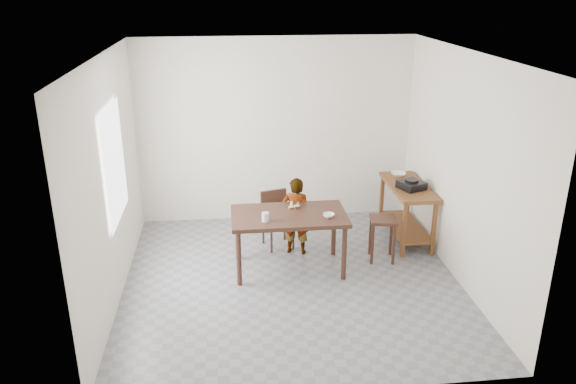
{
  "coord_description": "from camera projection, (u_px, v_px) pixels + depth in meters",
  "views": [
    {
      "loc": [
        -0.72,
        -5.94,
        3.42
      ],
      "look_at": [
        0.0,
        0.4,
        1.0
      ],
      "focal_mm": 35.0,
      "sensor_mm": 36.0,
      "label": 1
    }
  ],
  "objects": [
    {
      "name": "ceiling",
      "position": [
        292.0,
        51.0,
        5.85
      ],
      "size": [
        4.0,
        4.0,
        0.04
      ],
      "primitive_type": "cube",
      "color": "white",
      "rests_on": "wall_back"
    },
    {
      "name": "wall_back",
      "position": [
        276.0,
        131.0,
        8.21
      ],
      "size": [
        4.0,
        0.04,
        2.7
      ],
      "primitive_type": "cube",
      "color": "white",
      "rests_on": "ground"
    },
    {
      "name": "dining_table",
      "position": [
        289.0,
        242.0,
        6.96
      ],
      "size": [
        1.4,
        0.8,
        0.75
      ],
      "primitive_type": null,
      "color": "#3A2017",
      "rests_on": "floor"
    },
    {
      "name": "small_bowl",
      "position": [
        329.0,
        215.0,
        6.73
      ],
      "size": [
        0.15,
        0.15,
        0.04
      ],
      "primitive_type": "imported",
      "rotation": [
        0.0,
        0.0,
        0.11
      ],
      "color": "white",
      "rests_on": "dining_table"
    },
    {
      "name": "floor",
      "position": [
        292.0,
        282.0,
        6.82
      ],
      "size": [
        4.0,
        4.0,
        0.04
      ],
      "primitive_type": "cube",
      "color": "slate",
      "rests_on": "ground"
    },
    {
      "name": "wall_front",
      "position": [
        322.0,
        258.0,
        4.46
      ],
      "size": [
        4.0,
        0.04,
        2.7
      ],
      "primitive_type": "cube",
      "color": "white",
      "rests_on": "ground"
    },
    {
      "name": "glass_tumbler",
      "position": [
        265.0,
        217.0,
        6.6
      ],
      "size": [
        0.09,
        0.09,
        0.11
      ],
      "primitive_type": "cylinder",
      "rotation": [
        0.0,
        0.0,
        0.04
      ],
      "color": "silver",
      "rests_on": "dining_table"
    },
    {
      "name": "child",
      "position": [
        296.0,
        216.0,
        7.33
      ],
      "size": [
        0.44,
        0.36,
        1.06
      ],
      "primitive_type": "imported",
      "rotation": [
        0.0,
        0.0,
        2.84
      ],
      "color": "white",
      "rests_on": "floor"
    },
    {
      "name": "wall_right",
      "position": [
        464.0,
        169.0,
        6.55
      ],
      "size": [
        0.04,
        4.0,
        2.7
      ],
      "primitive_type": "cube",
      "color": "white",
      "rests_on": "ground"
    },
    {
      "name": "serving_bowl",
      "position": [
        398.0,
        174.0,
        7.99
      ],
      "size": [
        0.26,
        0.26,
        0.05
      ],
      "primitive_type": "imported",
      "rotation": [
        0.0,
        0.0,
        -0.29
      ],
      "color": "white",
      "rests_on": "prep_counter"
    },
    {
      "name": "prep_counter",
      "position": [
        406.0,
        212.0,
        7.78
      ],
      "size": [
        0.5,
        1.2,
        0.8
      ],
      "primitive_type": null,
      "color": "brown",
      "rests_on": "floor"
    },
    {
      "name": "banana",
      "position": [
        294.0,
        206.0,
        6.99
      ],
      "size": [
        0.17,
        0.13,
        0.06
      ],
      "primitive_type": null,
      "rotation": [
        0.0,
        0.0,
        0.14
      ],
      "color": "gold",
      "rests_on": "dining_table"
    },
    {
      "name": "gas_burner",
      "position": [
        411.0,
        185.0,
        7.5
      ],
      "size": [
        0.39,
        0.39,
        0.1
      ],
      "primitive_type": "cube",
      "rotation": [
        0.0,
        0.0,
        0.39
      ],
      "color": "black",
      "rests_on": "prep_counter"
    },
    {
      "name": "wall_left",
      "position": [
        108.0,
        182.0,
        6.12
      ],
      "size": [
        0.04,
        4.0,
        2.7
      ],
      "primitive_type": "cube",
      "color": "white",
      "rests_on": "ground"
    },
    {
      "name": "window_pane",
      "position": [
        115.0,
        164.0,
        6.26
      ],
      "size": [
        0.02,
        1.1,
        1.3
      ],
      "primitive_type": "cube",
      "color": "white",
      "rests_on": "wall_left"
    },
    {
      "name": "stool",
      "position": [
        382.0,
        239.0,
        7.23
      ],
      "size": [
        0.38,
        0.38,
        0.58
      ],
      "primitive_type": null,
      "rotation": [
        0.0,
        0.0,
        -0.15
      ],
      "color": "#3A2017",
      "rests_on": "floor"
    },
    {
      "name": "dining_chair",
      "position": [
        278.0,
        220.0,
        7.56
      ],
      "size": [
        0.45,
        0.45,
        0.76
      ],
      "primitive_type": null,
      "rotation": [
        0.0,
        0.0,
        0.28
      ],
      "color": "#3A2017",
      "rests_on": "floor"
    }
  ]
}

